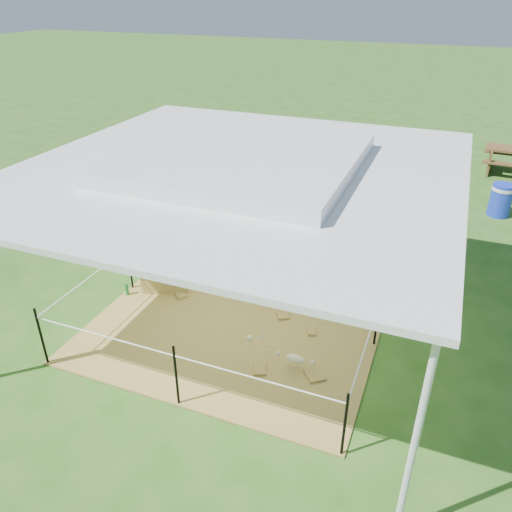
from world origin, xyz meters
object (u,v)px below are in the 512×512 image
at_px(green_bottle, 127,289).
at_px(pony, 282,270).
at_px(foal, 295,357).
at_px(trash_barrel, 501,200).
at_px(woman, 167,248).
at_px(picnic_table_near, 414,165).
at_px(straw_bale, 166,280).
at_px(distant_person, 412,161).

xyz_separation_m(green_bottle, pony, (2.60, 1.13, 0.36)).
xyz_separation_m(foal, trash_barrel, (2.93, 7.21, 0.14)).
relative_size(woman, picnic_table_near, 0.59).
bearing_deg(trash_barrel, green_bottle, -134.90).
bearing_deg(straw_bale, trash_barrel, 45.59).
bearing_deg(pony, picnic_table_near, -22.32).
relative_size(foal, picnic_table_near, 0.49).
bearing_deg(picnic_table_near, foal, -112.30).
distance_m(woman, pony, 2.10).
bearing_deg(woman, pony, 88.49).
height_order(pony, distant_person, distant_person).
bearing_deg(green_bottle, pony, 23.50).
height_order(straw_bale, woman, woman).
distance_m(straw_bale, woman, 0.69).
height_order(foal, picnic_table_near, picnic_table_near).
xyz_separation_m(straw_bale, green_bottle, (-0.55, -0.45, -0.07)).
relative_size(straw_bale, green_bottle, 3.60).
height_order(trash_barrel, picnic_table_near, trash_barrel).
height_order(green_bottle, trash_barrel, trash_barrel).
bearing_deg(foal, picnic_table_near, 90.33).
relative_size(pony, distant_person, 1.06).
relative_size(green_bottle, trash_barrel, 0.29).
bearing_deg(green_bottle, foal, -12.89).
distance_m(straw_bale, trash_barrel, 8.35).
relative_size(pony, foal, 1.34).
height_order(green_bottle, pony, pony).
bearing_deg(picnic_table_near, distant_person, -122.12).
height_order(straw_bale, pony, pony).
distance_m(green_bottle, pony, 2.85).
bearing_deg(trash_barrel, distant_person, 141.02).
bearing_deg(picnic_table_near, pony, -119.91).
bearing_deg(distant_person, straw_bale, 81.97).
distance_m(green_bottle, foal, 3.55).
height_order(woman, trash_barrel, woman).
relative_size(woman, foal, 1.19).
height_order(straw_bale, trash_barrel, trash_barrel).
height_order(straw_bale, foal, foal).
relative_size(straw_bale, woman, 0.83).
bearing_deg(foal, green_bottle, 171.55).
bearing_deg(straw_bale, pony, 18.35).
relative_size(straw_bale, foal, 0.99).
relative_size(woman, trash_barrel, 1.24).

